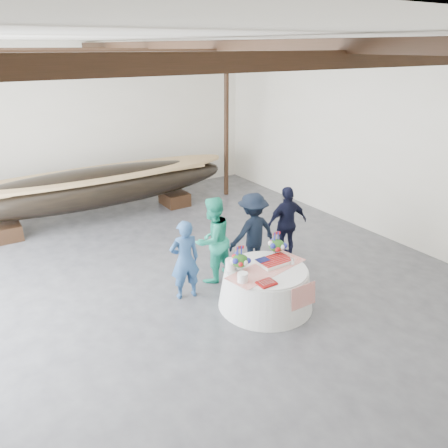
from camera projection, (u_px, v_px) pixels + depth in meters
floor at (194, 279)px, 8.84m from camera, size 10.00×12.00×0.01m
wall_back at (92, 125)px, 12.68m from camera, size 10.00×0.02×4.50m
wall_right at (374, 141)px, 10.47m from camera, size 0.02×12.00×4.50m
ceiling at (186, 38)px, 7.14m from camera, size 10.00×12.00×0.01m
pavilion_structure at (168, 68)px, 7.91m from camera, size 9.80×11.76×4.50m
longboat_display at (95, 188)px, 11.50m from camera, size 7.63×1.53×1.43m
banquet_table at (266, 287)px, 7.83m from camera, size 1.71×1.71×0.73m
tabletop_items at (260, 257)px, 7.78m from camera, size 1.65×1.02×0.40m
guest_woman_blue at (185, 260)px, 7.94m from camera, size 0.61×0.45×1.53m
guest_woman_teal at (213, 240)px, 8.52m from camera, size 0.99×0.86×1.73m
guest_man_left at (253, 232)px, 8.94m from camera, size 1.09×0.63×1.67m
guest_man_right at (287, 223)px, 9.44m from camera, size 1.01×0.53×1.64m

